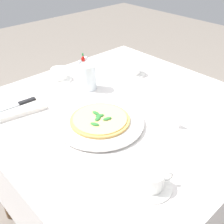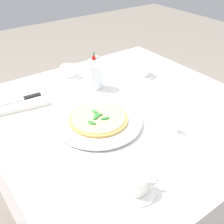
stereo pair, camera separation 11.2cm
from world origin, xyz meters
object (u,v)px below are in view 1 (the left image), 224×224
object	(u,v)px
water_glass_far_right	(89,78)
salt_shaker	(80,65)
pizza_plate	(100,122)
menu_card	(170,117)
napkin_folded	(17,108)
pepper_shaker	(86,62)
coffee_cup_right_edge	(59,75)
pizza	(100,119)
coffee_cup_near_left	(133,69)
dinner_knife	(16,105)
coffee_cup_far_left	(151,180)
hot_sauce_bottle	(83,62)

from	to	relation	value
water_glass_far_right	salt_shaker	world-z (taller)	water_glass_far_right
pizza_plate	menu_card	size ratio (longest dim) A/B	3.79
napkin_folded	pepper_shaker	xyz separation A→B (m)	(-0.50, -0.16, 0.02)
water_glass_far_right	menu_card	world-z (taller)	water_glass_far_right
pepper_shaker	menu_card	world-z (taller)	menu_card
coffee_cup_right_edge	salt_shaker	bearing A→B (deg)	-172.09
pizza	salt_shaker	world-z (taller)	salt_shaker
pizza_plate	coffee_cup_near_left	bearing A→B (deg)	-151.82
dinner_knife	menu_card	xyz separation A→B (m)	(-0.39, 0.50, 0.01)
coffee_cup_far_left	napkin_folded	size ratio (longest dim) A/B	0.54
coffee_cup_right_edge	salt_shaker	world-z (taller)	coffee_cup_right_edge
salt_shaker	pepper_shaker	bearing A→B (deg)	-160.35
coffee_cup_near_left	dinner_knife	bearing A→B (deg)	-8.82
hot_sauce_bottle	salt_shaker	xyz separation A→B (m)	(0.03, 0.01, -0.01)
water_glass_far_right	menu_card	xyz separation A→B (m)	(-0.05, 0.44, -0.02)
salt_shaker	menu_card	world-z (taller)	menu_card
pizza_plate	water_glass_far_right	size ratio (longest dim) A/B	2.79
dinner_knife	pizza	bearing A→B (deg)	124.87
water_glass_far_right	napkin_folded	size ratio (longest dim) A/B	0.51
pizza_plate	water_glass_far_right	world-z (taller)	water_glass_far_right
dinner_knife	salt_shaker	bearing A→B (deg)	-158.55
coffee_cup_near_left	pepper_shaker	bearing A→B (deg)	-66.08
pizza	pepper_shaker	size ratio (longest dim) A/B	4.13
pizza_plate	coffee_cup_right_edge	size ratio (longest dim) A/B	2.62
pizza_plate	menu_card	world-z (taller)	menu_card
menu_card	water_glass_far_right	bearing A→B (deg)	6.67
pizza	coffee_cup_far_left	bearing A→B (deg)	74.39
coffee_cup_far_left	pepper_shaker	world-z (taller)	coffee_cup_far_left
water_glass_far_right	pepper_shaker	bearing A→B (deg)	-125.40
pizza	pepper_shaker	distance (m)	0.57
pizza_plate	napkin_folded	bearing A→B (deg)	-59.70
pizza	menu_card	world-z (taller)	menu_card
coffee_cup_near_left	coffee_cup_far_left	xyz separation A→B (m)	(0.52, 0.57, -0.00)
menu_card	coffee_cup_near_left	bearing A→B (deg)	-27.94
pizza_plate	hot_sauce_bottle	bearing A→B (deg)	-121.02
pizza_plate	pepper_shaker	world-z (taller)	pepper_shaker
napkin_folded	coffee_cup_near_left	bearing A→B (deg)	-178.38
salt_shaker	dinner_knife	bearing A→B (deg)	17.21
water_glass_far_right	coffee_cup_far_left	bearing A→B (deg)	67.40
coffee_cup_right_edge	menu_card	xyz separation A→B (m)	(-0.10, 0.62, 0.00)
pizza	coffee_cup_near_left	bearing A→B (deg)	-151.82
coffee_cup_far_left	dinner_knife	world-z (taller)	coffee_cup_far_left
coffee_cup_right_edge	dinner_knife	distance (m)	0.32
pepper_shaker	menu_card	xyz separation A→B (m)	(0.11, 0.66, 0.00)
water_glass_far_right	hot_sauce_bottle	size ratio (longest dim) A/B	1.47
pizza_plate	napkin_folded	distance (m)	0.37
pizza_plate	pepper_shaker	bearing A→B (deg)	-122.92
coffee_cup_right_edge	salt_shaker	xyz separation A→B (m)	(-0.15, -0.02, -0.00)
water_glass_far_right	hot_sauce_bottle	xyz separation A→B (m)	(-0.13, -0.21, -0.02)
coffee_cup_near_left	menu_card	world-z (taller)	coffee_cup_near_left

